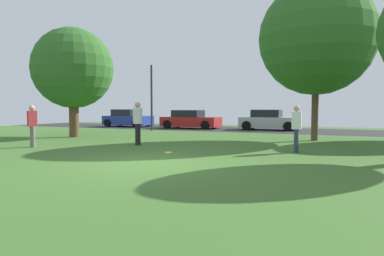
{
  "coord_description": "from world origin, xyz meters",
  "views": [
    {
      "loc": [
        5.08,
        -7.8,
        1.54
      ],
      "look_at": [
        0.0,
        3.34,
        0.82
      ],
      "focal_mm": 31.48,
      "sensor_mm": 36.0,
      "label": 1
    }
  ],
  "objects_px": {
    "oak_tree_right": "(316,38)",
    "person_thrower": "(138,121)",
    "parked_car_red": "(190,120)",
    "street_lamp_post": "(152,98)",
    "person_catcher": "(296,127)",
    "person_bystander": "(32,124)",
    "parked_car_silver": "(269,121)",
    "parked_car_blue": "(127,119)",
    "frisbee_disc": "(169,152)",
    "birch_tree_lone": "(73,69)"
  },
  "relations": [
    {
      "from": "oak_tree_right",
      "to": "person_thrower",
      "type": "xyz_separation_m",
      "value": [
        -6.57,
        -5.16,
        -3.82
      ]
    },
    {
      "from": "parked_car_red",
      "to": "street_lamp_post",
      "type": "bearing_deg",
      "value": -111.67
    },
    {
      "from": "person_thrower",
      "to": "person_catcher",
      "type": "height_order",
      "value": "person_thrower"
    },
    {
      "from": "person_bystander",
      "to": "parked_car_silver",
      "type": "height_order",
      "value": "person_bystander"
    },
    {
      "from": "parked_car_blue",
      "to": "street_lamp_post",
      "type": "height_order",
      "value": "street_lamp_post"
    },
    {
      "from": "person_thrower",
      "to": "person_bystander",
      "type": "relative_size",
      "value": 1.08
    },
    {
      "from": "frisbee_disc",
      "to": "street_lamp_post",
      "type": "xyz_separation_m",
      "value": [
        -6.65,
        9.84,
        2.24
      ]
    },
    {
      "from": "oak_tree_right",
      "to": "person_bystander",
      "type": "xyz_separation_m",
      "value": [
        -9.93,
        -7.54,
        -3.91
      ]
    },
    {
      "from": "birch_tree_lone",
      "to": "person_catcher",
      "type": "relative_size",
      "value": 3.53
    },
    {
      "from": "frisbee_disc",
      "to": "parked_car_blue",
      "type": "relative_size",
      "value": 0.07
    },
    {
      "from": "frisbee_disc",
      "to": "parked_car_blue",
      "type": "height_order",
      "value": "parked_car_blue"
    },
    {
      "from": "birch_tree_lone",
      "to": "parked_car_red",
      "type": "xyz_separation_m",
      "value": [
        2.42,
        9.63,
        -3.01
      ]
    },
    {
      "from": "oak_tree_right",
      "to": "street_lamp_post",
      "type": "relative_size",
      "value": 1.67
    },
    {
      "from": "person_bystander",
      "to": "person_thrower",
      "type": "bearing_deg",
      "value": -31.52
    },
    {
      "from": "oak_tree_right",
      "to": "person_catcher",
      "type": "relative_size",
      "value": 4.57
    },
    {
      "from": "oak_tree_right",
      "to": "person_bystander",
      "type": "relative_size",
      "value": 4.51
    },
    {
      "from": "oak_tree_right",
      "to": "person_thrower",
      "type": "height_order",
      "value": "oak_tree_right"
    },
    {
      "from": "person_bystander",
      "to": "frisbee_disc",
      "type": "xyz_separation_m",
      "value": [
        5.72,
        0.71,
        -0.9
      ]
    },
    {
      "from": "person_thrower",
      "to": "frisbee_disc",
      "type": "distance_m",
      "value": 3.05
    },
    {
      "from": "frisbee_disc",
      "to": "person_bystander",
      "type": "bearing_deg",
      "value": -172.92
    },
    {
      "from": "person_catcher",
      "to": "parked_car_blue",
      "type": "distance_m",
      "value": 18.96
    },
    {
      "from": "person_bystander",
      "to": "birch_tree_lone",
      "type": "bearing_deg",
      "value": 47.95
    },
    {
      "from": "oak_tree_right",
      "to": "parked_car_blue",
      "type": "relative_size",
      "value": 1.84
    },
    {
      "from": "birch_tree_lone",
      "to": "oak_tree_right",
      "type": "relative_size",
      "value": 0.77
    },
    {
      "from": "person_bystander",
      "to": "parked_car_silver",
      "type": "relative_size",
      "value": 0.41
    },
    {
      "from": "person_catcher",
      "to": "parked_car_red",
      "type": "height_order",
      "value": "person_catcher"
    },
    {
      "from": "person_bystander",
      "to": "parked_car_blue",
      "type": "xyz_separation_m",
      "value": [
        -5.44,
        14.06,
        -0.26
      ]
    },
    {
      "from": "person_bystander",
      "to": "parked_car_blue",
      "type": "bearing_deg",
      "value": 44.42
    },
    {
      "from": "parked_car_silver",
      "to": "oak_tree_right",
      "type": "bearing_deg",
      "value": -62.84
    },
    {
      "from": "frisbee_disc",
      "to": "parked_car_red",
      "type": "height_order",
      "value": "parked_car_red"
    },
    {
      "from": "birch_tree_lone",
      "to": "frisbee_disc",
      "type": "xyz_separation_m",
      "value": [
        7.71,
        -3.62,
        -3.64
      ]
    },
    {
      "from": "birch_tree_lone",
      "to": "frisbee_disc",
      "type": "height_order",
      "value": "birch_tree_lone"
    },
    {
      "from": "person_catcher",
      "to": "frisbee_disc",
      "type": "bearing_deg",
      "value": 23.47
    },
    {
      "from": "person_catcher",
      "to": "parked_car_silver",
      "type": "height_order",
      "value": "person_catcher"
    },
    {
      "from": "person_thrower",
      "to": "frisbee_disc",
      "type": "height_order",
      "value": "person_thrower"
    },
    {
      "from": "street_lamp_post",
      "to": "parked_car_blue",
      "type": "bearing_deg",
      "value": 142.13
    },
    {
      "from": "frisbee_disc",
      "to": "street_lamp_post",
      "type": "height_order",
      "value": "street_lamp_post"
    },
    {
      "from": "person_bystander",
      "to": "frisbee_disc",
      "type": "bearing_deg",
      "value": -59.66
    },
    {
      "from": "person_bystander",
      "to": "parked_car_blue",
      "type": "distance_m",
      "value": 15.08
    },
    {
      "from": "parked_car_blue",
      "to": "person_thrower",
      "type": "bearing_deg",
      "value": -52.99
    },
    {
      "from": "person_thrower",
      "to": "parked_car_blue",
      "type": "height_order",
      "value": "person_thrower"
    },
    {
      "from": "parked_car_blue",
      "to": "parked_car_silver",
      "type": "height_order",
      "value": "parked_car_blue"
    },
    {
      "from": "person_catcher",
      "to": "parked_car_red",
      "type": "bearing_deg",
      "value": -53.19
    },
    {
      "from": "person_thrower",
      "to": "parked_car_red",
      "type": "height_order",
      "value": "person_thrower"
    },
    {
      "from": "oak_tree_right",
      "to": "parked_car_blue",
      "type": "height_order",
      "value": "oak_tree_right"
    },
    {
      "from": "birch_tree_lone",
      "to": "parked_car_red",
      "type": "height_order",
      "value": "birch_tree_lone"
    },
    {
      "from": "person_thrower",
      "to": "person_catcher",
      "type": "bearing_deg",
      "value": -0.0
    },
    {
      "from": "frisbee_disc",
      "to": "parked_car_blue",
      "type": "bearing_deg",
      "value": 129.91
    },
    {
      "from": "person_bystander",
      "to": "parked_car_blue",
      "type": "relative_size",
      "value": 0.41
    },
    {
      "from": "person_bystander",
      "to": "oak_tree_right",
      "type": "bearing_deg",
      "value": -29.54
    }
  ]
}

